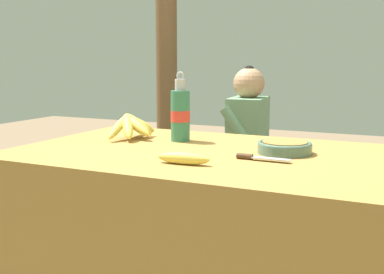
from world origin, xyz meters
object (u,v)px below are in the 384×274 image
Objects in this scene: banana_bunch_ripe at (132,125)px; support_post_near at (166,48)px; wooden_bench at (301,189)px; seated_vendor at (240,142)px; water_bottle at (180,114)px; loose_banana_front at (183,158)px; serving_bowl at (285,147)px; knife at (255,157)px.

banana_bunch_ripe is 0.12× the size of support_post_near.
wooden_bench is 1.46× the size of seated_vendor.
water_bottle is 1.46m from support_post_near.
wooden_bench is (0.51, 1.02, -0.48)m from banana_bunch_ripe.
water_bottle is 1.58× the size of loose_banana_front.
serving_bowl reaches higher than loose_banana_front.
water_bottle is 0.47m from loose_banana_front.
banana_bunch_ripe is 1.02m from seated_vendor.
serving_bowl is 0.41m from loose_banana_front.
seated_vendor reaches higher than knife.
wooden_bench is at bearing -13.38° from support_post_near.
water_bottle is at bearing 9.00° from banana_bunch_ripe.
knife is at bearing 104.99° from seated_vendor.
banana_bunch_ripe is at bearing -171.00° from water_bottle.
seated_vendor is at bearing -174.23° from wooden_bench.
loose_banana_front is at bearing -62.25° from water_bottle.
knife is (0.19, 0.16, -0.01)m from loose_banana_front.
water_bottle is at bearing -59.67° from support_post_near.
banana_bunch_ripe is 0.22m from water_bottle.
water_bottle is 0.12× the size of support_post_near.
support_post_near is (-0.72, 1.23, 0.31)m from water_bottle.
banana_bunch_ripe reaches higher than loose_banana_front.
banana_bunch_ripe is 1.53× the size of loose_banana_front.
water_bottle is at bearing 149.81° from knife.
wooden_bench is (0.09, 1.39, -0.44)m from loose_banana_front.
loose_banana_front is at bearing -60.29° from support_post_near.
knife is (0.40, -0.24, -0.10)m from water_bottle.
support_post_near is (-0.51, 1.27, 0.36)m from banana_bunch_ripe.
loose_banana_front reaches higher than wooden_bench.
loose_banana_front is at bearing -93.55° from wooden_bench.
serving_bowl is at bearing -10.18° from water_bottle.
wooden_bench is at bearing 98.55° from serving_bowl.
serving_bowl is 0.17m from knife.
water_bottle reaches higher than serving_bowl.
seated_vendor is (-0.37, -0.04, 0.26)m from wooden_bench.
support_post_near is at bearing 120.33° from water_bottle.
wooden_bench is (-0.10, 1.23, -0.43)m from knife.
seated_vendor is at bearing 117.28° from serving_bowl.
knife is 0.12× the size of wooden_bench.
knife is 1.31m from wooden_bench.
knife is at bearing -52.75° from support_post_near.
seated_vendor is at bearing 94.43° from water_bottle.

